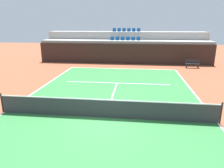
% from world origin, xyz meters
% --- Properties ---
extents(ground_plane, '(80.00, 80.00, 0.00)m').
position_xyz_m(ground_plane, '(0.00, 0.00, 0.00)').
color(ground_plane, brown).
extents(court_surface, '(11.00, 24.00, 0.01)m').
position_xyz_m(court_surface, '(0.00, 0.00, 0.01)').
color(court_surface, '#2D7238').
rests_on(court_surface, ground_plane).
extents(baseline_far, '(11.00, 0.10, 0.00)m').
position_xyz_m(baseline_far, '(0.00, 11.95, 0.01)').
color(baseline_far, white).
rests_on(baseline_far, court_surface).
extents(sideline_left, '(0.10, 24.00, 0.00)m').
position_xyz_m(sideline_left, '(-5.45, 0.00, 0.01)').
color(sideline_left, white).
rests_on(sideline_left, court_surface).
extents(sideline_right, '(0.10, 24.00, 0.00)m').
position_xyz_m(sideline_right, '(5.45, 0.00, 0.01)').
color(sideline_right, white).
rests_on(sideline_right, court_surface).
extents(service_line_far, '(8.26, 0.10, 0.00)m').
position_xyz_m(service_line_far, '(0.00, 6.40, 0.01)').
color(service_line_far, white).
rests_on(service_line_far, court_surface).
extents(centre_service_line, '(0.10, 6.40, 0.00)m').
position_xyz_m(centre_service_line, '(0.00, 3.20, 0.01)').
color(centre_service_line, white).
rests_on(centre_service_line, court_surface).
extents(back_wall, '(20.35, 0.30, 2.34)m').
position_xyz_m(back_wall, '(0.00, 14.97, 1.17)').
color(back_wall, black).
rests_on(back_wall, ground_plane).
extents(stands_tier_lower, '(20.35, 2.40, 2.61)m').
position_xyz_m(stands_tier_lower, '(0.00, 16.32, 1.31)').
color(stands_tier_lower, '#9E9E99').
rests_on(stands_tier_lower, ground_plane).
extents(stands_tier_upper, '(20.35, 2.40, 3.57)m').
position_xyz_m(stands_tier_upper, '(0.00, 18.72, 1.78)').
color(stands_tier_upper, '#9E9E99').
rests_on(stands_tier_upper, ground_plane).
extents(seating_row_lower, '(3.65, 0.44, 0.44)m').
position_xyz_m(seating_row_lower, '(-0.00, 16.41, 2.74)').
color(seating_row_lower, '#145193').
rests_on(seating_row_lower, stands_tier_lower).
extents(seating_row_upper, '(3.65, 0.44, 0.44)m').
position_xyz_m(seating_row_upper, '(-0.00, 18.81, 3.69)').
color(seating_row_upper, '#145193').
rests_on(seating_row_upper, stands_tier_upper).
extents(tennis_net, '(11.08, 0.08, 1.07)m').
position_xyz_m(tennis_net, '(0.00, 0.00, 0.51)').
color(tennis_net, black).
rests_on(tennis_net, court_surface).
extents(player_bench, '(1.50, 0.40, 0.85)m').
position_xyz_m(player_bench, '(7.41, 13.33, 0.51)').
color(player_bench, '#232328').
rests_on(player_bench, ground_plane).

